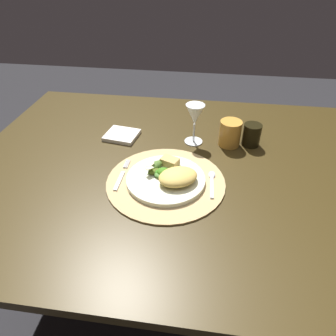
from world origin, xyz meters
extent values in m
plane|color=#242326|center=(0.00, 0.00, 0.00)|extent=(6.00, 6.00, 0.00)
cube|color=#362A10|center=(0.00, 0.00, 0.70)|extent=(1.47, 1.09, 0.03)
cylinder|color=#382813|center=(-0.66, 0.47, 0.34)|extent=(0.06, 0.06, 0.69)
cylinder|color=#3A2914|center=(0.66, 0.47, 0.34)|extent=(0.06, 0.06, 0.69)
cylinder|color=tan|center=(-0.03, -0.10, 0.72)|extent=(0.37, 0.37, 0.01)
cylinder|color=silver|center=(-0.03, -0.10, 0.73)|extent=(0.25, 0.25, 0.01)
ellipsoid|color=#E2BB5A|center=(0.01, -0.12, 0.76)|extent=(0.15, 0.14, 0.04)
ellipsoid|color=#347E1B|center=(-0.07, -0.08, 0.74)|extent=(0.05, 0.03, 0.01)
ellipsoid|color=#4B6C29|center=(-0.07, -0.06, 0.75)|extent=(0.05, 0.06, 0.02)
ellipsoid|color=#4C5B1A|center=(-0.07, -0.08, 0.74)|extent=(0.05, 0.05, 0.02)
ellipsoid|color=#3B7619|center=(-0.04, -0.09, 0.75)|extent=(0.06, 0.06, 0.02)
ellipsoid|color=#4D7832|center=(-0.05, -0.10, 0.74)|extent=(0.04, 0.04, 0.01)
cube|color=beige|center=(-0.09, -0.07, 0.76)|extent=(0.03, 0.03, 0.01)
cube|color=beige|center=(-0.09, -0.09, 0.76)|extent=(0.03, 0.03, 0.01)
cube|color=tan|center=(-0.03, -0.03, 0.75)|extent=(0.07, 0.06, 0.02)
cube|color=silver|center=(-0.18, -0.12, 0.72)|extent=(0.01, 0.09, 0.00)
cube|color=silver|center=(-0.18, -0.03, 0.72)|extent=(0.00, 0.05, 0.00)
cube|color=silver|center=(-0.18, -0.03, 0.72)|extent=(0.00, 0.05, 0.00)
cube|color=silver|center=(-0.17, -0.03, 0.72)|extent=(0.00, 0.05, 0.00)
cube|color=silver|center=(-0.17, -0.03, 0.72)|extent=(0.00, 0.05, 0.00)
cube|color=silver|center=(0.11, -0.11, 0.72)|extent=(0.01, 0.10, 0.00)
ellipsoid|color=silver|center=(0.11, -0.05, 0.72)|extent=(0.02, 0.04, 0.01)
cube|color=white|center=(-0.24, 0.16, 0.72)|extent=(0.14, 0.13, 0.01)
cylinder|color=silver|center=(0.03, 0.16, 0.72)|extent=(0.07, 0.07, 0.00)
cylinder|color=silver|center=(0.03, 0.16, 0.76)|extent=(0.01, 0.01, 0.07)
cone|color=silver|center=(0.03, 0.16, 0.83)|extent=(0.07, 0.07, 0.08)
cylinder|color=gold|center=(0.17, 0.16, 0.76)|extent=(0.08, 0.08, 0.10)
cylinder|color=black|center=(0.24, 0.17, 0.76)|extent=(0.07, 0.07, 0.08)
camera|label=1|loc=(0.08, -0.84, 1.33)|focal=32.90mm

